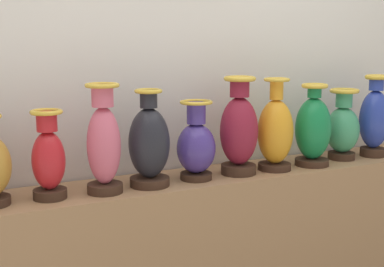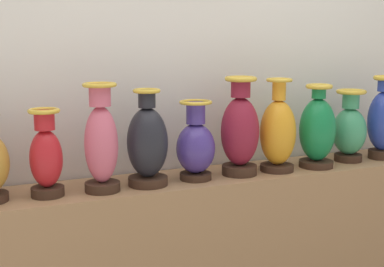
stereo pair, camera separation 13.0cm
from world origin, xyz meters
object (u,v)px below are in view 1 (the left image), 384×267
at_px(vase_onyx, 149,144).
at_px(vase_jade, 343,128).
at_px(vase_emerald, 313,129).
at_px(vase_crimson, 48,159).
at_px(vase_indigo, 195,146).
at_px(vase_cobalt, 374,119).
at_px(vase_burgundy, 239,130).
at_px(vase_amber, 275,132).
at_px(vase_rose, 104,143).

bearing_deg(vase_onyx, vase_jade, 1.42).
bearing_deg(vase_emerald, vase_crimson, 179.08).
distance_m(vase_indigo, vase_emerald, 0.61).
xyz_separation_m(vase_onyx, vase_cobalt, (1.22, 0.01, 0.02)).
distance_m(vase_indigo, vase_cobalt, 1.02).
xyz_separation_m(vase_emerald, vase_jade, (0.22, 0.04, -0.02)).
bearing_deg(vase_jade, vase_burgundy, -178.07).
distance_m(vase_amber, vase_emerald, 0.21).
xyz_separation_m(vase_burgundy, vase_cobalt, (0.80, 0.00, -0.00)).
bearing_deg(vase_emerald, vase_amber, 177.59).
bearing_deg(vase_crimson, vase_cobalt, -0.02).
height_order(vase_rose, vase_onyx, vase_rose).
bearing_deg(vase_rose, vase_cobalt, 0.69).
height_order(vase_indigo, vase_amber, vase_amber).
height_order(vase_onyx, vase_indigo, vase_onyx).
bearing_deg(vase_onyx, vase_indigo, 1.30).
relative_size(vase_indigo, vase_emerald, 0.87).
relative_size(vase_crimson, vase_amber, 0.80).
height_order(vase_indigo, vase_jade, vase_jade).
relative_size(vase_indigo, vase_jade, 0.96).
height_order(vase_rose, vase_amber, vase_rose).
height_order(vase_crimson, vase_emerald, vase_emerald).
height_order(vase_crimson, vase_jade, vase_jade).
distance_m(vase_onyx, vase_emerald, 0.82).
xyz_separation_m(vase_crimson, vase_jade, (1.43, 0.02, 0.01)).
bearing_deg(vase_crimson, vase_jade, 0.80).
bearing_deg(vase_amber, vase_crimson, 179.39).
height_order(vase_onyx, vase_jade, vase_onyx).
bearing_deg(vase_crimson, vase_indigo, -0.08).
xyz_separation_m(vase_crimson, vase_emerald, (1.21, -0.02, 0.02)).
bearing_deg(vase_cobalt, vase_onyx, -179.76).
distance_m(vase_burgundy, vase_cobalt, 0.80).
bearing_deg(vase_indigo, vase_cobalt, 0.02).
distance_m(vase_crimson, vase_amber, 1.01).
relative_size(vase_indigo, vase_burgundy, 0.78).
height_order(vase_burgundy, vase_amber, vase_burgundy).
bearing_deg(vase_emerald, vase_cobalt, 2.68).
bearing_deg(vase_indigo, vase_jade, 1.44).
bearing_deg(vase_amber, vase_rose, -179.53).
xyz_separation_m(vase_rose, vase_burgundy, (0.61, 0.02, 0.00)).
distance_m(vase_rose, vase_onyx, 0.19).
height_order(vase_crimson, vase_burgundy, vase_burgundy).
distance_m(vase_crimson, vase_onyx, 0.40).
bearing_deg(vase_onyx, vase_crimson, 179.20).
bearing_deg(vase_amber, vase_cobalt, 0.96).
bearing_deg(vase_emerald, vase_rose, 179.88).
bearing_deg(vase_onyx, vase_burgundy, 0.67).
height_order(vase_burgundy, vase_cobalt, vase_burgundy).
bearing_deg(vase_indigo, vase_amber, -1.43).
bearing_deg(vase_jade, vase_onyx, -178.58).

